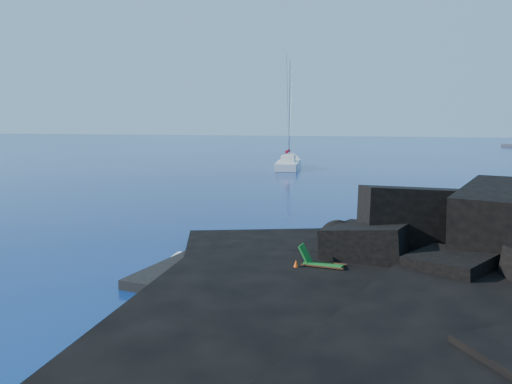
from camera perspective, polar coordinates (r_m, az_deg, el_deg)
ground at (r=19.97m, az=-12.14°, el=-9.07°), size 400.00×400.00×0.00m
headland at (r=20.68m, az=26.63°, el=-9.16°), size 24.00×24.00×3.60m
beach at (r=18.71m, az=0.91°, el=-10.06°), size 9.08×6.86×0.70m
surf_foam at (r=22.78m, az=5.38°, el=-6.80°), size 10.00×8.00×0.06m
sailboat at (r=63.75m, az=3.73°, el=2.71°), size 4.88×13.34×13.70m
deck_chair at (r=18.33m, az=7.76°, el=-7.58°), size 1.64×0.81×1.10m
towel at (r=17.81m, az=1.55°, el=-9.74°), size 1.91×1.13×0.05m
sunbather at (r=17.77m, az=1.56°, el=-9.34°), size 1.66×0.65×0.22m
marker_cone at (r=18.21m, az=4.59°, el=-8.55°), size 0.47×0.47×0.55m
distant_boat_a at (r=134.61m, az=27.00°, el=4.61°), size 3.22×4.75×0.61m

